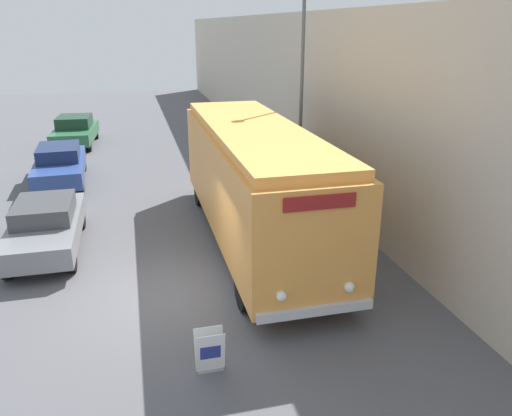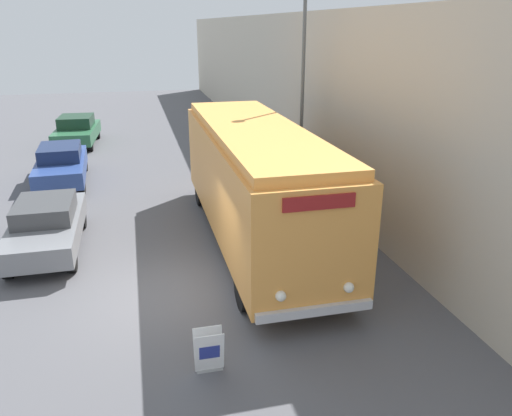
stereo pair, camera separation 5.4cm
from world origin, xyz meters
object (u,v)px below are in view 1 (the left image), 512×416
(vintage_bus, at_px, (255,179))
(sign_board, at_px, (210,351))
(parked_car_mid, at_px, (60,164))
(streetlamp, at_px, (302,64))
(parked_car_far, at_px, (75,131))
(parked_car_near, at_px, (46,225))

(vintage_bus, xyz_separation_m, sign_board, (-2.24, -5.54, -1.53))
(vintage_bus, relative_size, parked_car_mid, 2.11)
(sign_board, bearing_deg, streetlamp, 61.83)
(streetlamp, distance_m, parked_car_far, 14.91)
(streetlamp, distance_m, parked_car_mid, 10.48)
(parked_car_near, bearing_deg, parked_car_far, 91.77)
(sign_board, relative_size, parked_car_near, 0.19)
(parked_car_near, bearing_deg, vintage_bus, -7.63)
(sign_board, bearing_deg, vintage_bus, 67.99)
(sign_board, distance_m, parked_car_mid, 13.63)
(parked_car_near, xyz_separation_m, parked_car_far, (-0.37, 13.75, 0.03))
(streetlamp, distance_m, parked_car_near, 9.51)
(vintage_bus, relative_size, parked_car_far, 2.21)
(vintage_bus, relative_size, streetlamp, 1.32)
(streetlamp, height_order, parked_car_far, streetlamp)
(vintage_bus, distance_m, parked_car_near, 6.05)
(parked_car_near, distance_m, parked_car_far, 13.75)
(sign_board, distance_m, streetlamp, 10.77)
(parked_car_mid, bearing_deg, sign_board, -75.47)
(vintage_bus, distance_m, parked_car_far, 15.88)
(parked_car_near, relative_size, parked_car_mid, 0.93)
(sign_board, bearing_deg, parked_car_mid, 107.02)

